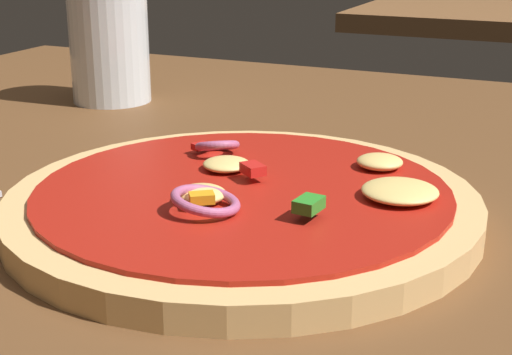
% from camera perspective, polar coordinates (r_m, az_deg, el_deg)
% --- Properties ---
extents(dining_table, '(1.11, 1.01, 0.04)m').
position_cam_1_polar(dining_table, '(0.46, -1.17, -5.87)').
color(dining_table, brown).
rests_on(dining_table, ground).
extents(pizza, '(0.29, 0.29, 0.03)m').
position_cam_1_polar(pizza, '(0.47, -0.87, -1.89)').
color(pizza, tan).
rests_on(pizza, dining_table).
extents(beer_glass, '(0.08, 0.08, 0.12)m').
position_cam_1_polar(beer_glass, '(0.78, -10.83, 9.54)').
color(beer_glass, silver).
rests_on(beer_glass, dining_table).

